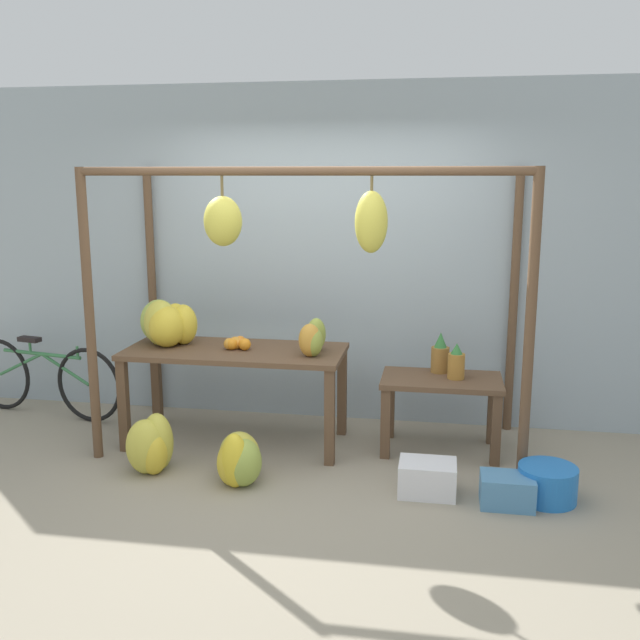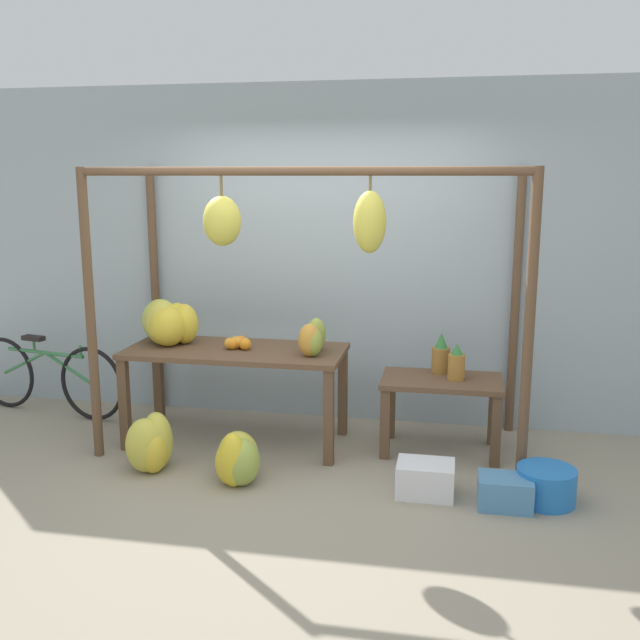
# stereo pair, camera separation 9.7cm
# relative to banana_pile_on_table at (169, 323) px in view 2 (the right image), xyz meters

# --- Properties ---
(ground_plane) EXTENTS (20.00, 20.00, 0.00)m
(ground_plane) POSITION_rel_banana_pile_on_table_xyz_m (1.15, -0.89, -0.92)
(ground_plane) COLOR gray
(shop_wall_back) EXTENTS (8.00, 0.08, 2.80)m
(shop_wall_back) POSITION_rel_banana_pile_on_table_xyz_m (1.15, 0.70, 0.48)
(shop_wall_back) COLOR #99A8B2
(shop_wall_back) RESTS_ON ground_plane
(stall_awning) EXTENTS (3.13, 1.28, 2.12)m
(stall_awning) POSITION_rel_banana_pile_on_table_xyz_m (1.13, -0.26, 0.56)
(stall_awning) COLOR brown
(stall_awning) RESTS_ON ground_plane
(display_table_main) EXTENTS (1.67, 0.73, 0.75)m
(display_table_main) POSITION_rel_banana_pile_on_table_xyz_m (0.56, -0.05, -0.27)
(display_table_main) COLOR brown
(display_table_main) RESTS_ON ground_plane
(display_table_side) EXTENTS (0.89, 0.54, 0.57)m
(display_table_side) POSITION_rel_banana_pile_on_table_xyz_m (2.13, 0.05, -0.47)
(display_table_side) COLOR brown
(display_table_side) RESTS_ON ground_plane
(banana_pile_on_table) EXTENTS (0.53, 0.48, 0.36)m
(banana_pile_on_table) POSITION_rel_banana_pile_on_table_xyz_m (0.00, 0.00, 0.00)
(banana_pile_on_table) COLOR gold
(banana_pile_on_table) RESTS_ON display_table_main
(orange_pile) EXTENTS (0.21, 0.18, 0.09)m
(orange_pile) POSITION_rel_banana_pile_on_table_xyz_m (0.58, -0.05, -0.12)
(orange_pile) COLOR orange
(orange_pile) RESTS_ON display_table_main
(pineapple_cluster) EXTENTS (0.25, 0.29, 0.31)m
(pineapple_cluster) POSITION_rel_banana_pile_on_table_xyz_m (2.17, 0.14, -0.22)
(pineapple_cluster) COLOR olive
(pineapple_cluster) RESTS_ON display_table_side
(banana_pile_ground_left) EXTENTS (0.37, 0.40, 0.42)m
(banana_pile_ground_left) POSITION_rel_banana_pile_on_table_xyz_m (0.14, -0.69, -0.73)
(banana_pile_ground_left) COLOR gold
(banana_pile_ground_left) RESTS_ON ground_plane
(banana_pile_ground_right) EXTENTS (0.43, 0.48, 0.38)m
(banana_pile_ground_right) POSITION_rel_banana_pile_on_table_xyz_m (0.79, -0.79, -0.75)
(banana_pile_ground_right) COLOR #9EB247
(banana_pile_ground_right) RESTS_ON ground_plane
(fruit_crate_white) EXTENTS (0.37, 0.28, 0.22)m
(fruit_crate_white) POSITION_rel_banana_pile_on_table_xyz_m (2.06, -0.74, -0.81)
(fruit_crate_white) COLOR silver
(fruit_crate_white) RESTS_ON ground_plane
(blue_bucket) EXTENTS (0.38, 0.38, 0.23)m
(blue_bucket) POSITION_rel_banana_pile_on_table_xyz_m (2.82, -0.70, -0.81)
(blue_bucket) COLOR blue
(blue_bucket) RESTS_ON ground_plane
(parked_bicycle) EXTENTS (1.58, 0.34, 0.69)m
(parked_bicycle) POSITION_rel_banana_pile_on_table_xyz_m (-1.27, 0.28, -0.58)
(parked_bicycle) COLOR black
(parked_bicycle) RESTS_ON ground_plane
(papaya_pile) EXTENTS (0.20, 0.38, 0.25)m
(papaya_pile) POSITION_rel_banana_pile_on_table_xyz_m (1.18, -0.12, -0.05)
(papaya_pile) COLOR #93A33D
(papaya_pile) RESTS_ON display_table_main
(fruit_crate_purple) EXTENTS (0.34, 0.25, 0.20)m
(fruit_crate_purple) POSITION_rel_banana_pile_on_table_xyz_m (2.56, -0.82, -0.82)
(fruit_crate_purple) COLOR #4C84B2
(fruit_crate_purple) RESTS_ON ground_plane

